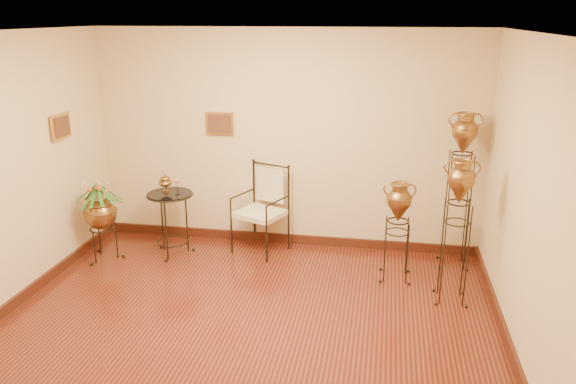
% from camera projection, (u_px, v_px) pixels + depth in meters
% --- Properties ---
extents(ground, '(5.00, 5.00, 0.00)m').
position_uv_depth(ground, '(237.00, 344.00, 5.25)').
color(ground, '#5D2516').
rests_on(ground, ground).
extents(room_shell, '(5.02, 5.02, 2.81)m').
position_uv_depth(room_shell, '(231.00, 165.00, 4.73)').
color(room_shell, '#D0B886').
rests_on(room_shell, ground).
extents(amphora_tall, '(0.49, 0.49, 1.90)m').
position_uv_depth(amphora_tall, '(459.00, 189.00, 6.61)').
color(amphora_tall, black).
rests_on(amphora_tall, ground).
extents(amphora_mid, '(0.44, 0.44, 1.58)m').
position_uv_depth(amphora_mid, '(456.00, 231.00, 5.83)').
color(amphora_mid, black).
rests_on(amphora_mid, ground).
extents(amphora_short, '(0.45, 0.45, 1.18)m').
position_uv_depth(amphora_short, '(397.00, 231.00, 6.40)').
color(amphora_short, black).
rests_on(amphora_short, ground).
extents(planter_urn, '(0.73, 0.73, 1.16)m').
position_uv_depth(planter_urn, '(100.00, 210.00, 6.89)').
color(planter_urn, black).
rests_on(planter_urn, ground).
extents(armchair, '(0.81, 0.78, 1.12)m').
position_uv_depth(armchair, '(260.00, 210.00, 7.14)').
color(armchair, black).
rests_on(armchair, ground).
extents(side_table, '(0.68, 0.68, 1.03)m').
position_uv_depth(side_table, '(172.00, 222.00, 7.10)').
color(side_table, black).
rests_on(side_table, ground).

